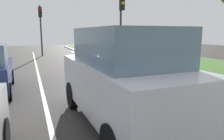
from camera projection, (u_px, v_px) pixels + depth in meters
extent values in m
plane|color=#383533|center=(57.00, 82.00, 9.35)|extent=(60.00, 60.00, 0.00)
cube|color=silver|center=(40.00, 84.00, 9.10)|extent=(0.12, 32.00, 0.01)
cube|color=silver|center=(130.00, 76.00, 10.64)|extent=(0.12, 32.00, 0.01)
cube|color=#47752D|center=(206.00, 70.00, 12.38)|extent=(9.00, 48.00, 0.06)
cube|color=#9E9B93|center=(139.00, 75.00, 10.81)|extent=(0.24, 48.00, 0.12)
cube|color=silver|center=(122.00, 86.00, 5.01)|extent=(2.01, 4.55, 1.10)
cube|color=slate|center=(125.00, 46.00, 4.71)|extent=(1.77, 2.74, 0.80)
cylinder|color=black|center=(72.00, 95.00, 6.17)|extent=(0.24, 0.77, 0.76)
cylinder|color=black|center=(126.00, 89.00, 6.83)|extent=(0.24, 0.77, 0.76)
cylinder|color=black|center=(197.00, 128.00, 4.05)|extent=(0.24, 0.77, 0.76)
cylinder|color=black|center=(2.00, 136.00, 3.85)|extent=(0.23, 0.64, 0.64)
cylinder|color=black|center=(11.00, 77.00, 9.09)|extent=(0.24, 0.61, 0.60)
cylinder|color=black|center=(8.00, 92.00, 6.82)|extent=(0.24, 0.61, 0.60)
cylinder|color=#2D2D2D|center=(121.00, 28.00, 14.65)|extent=(0.14, 0.14, 4.93)
cube|color=black|center=(122.00, 3.00, 14.18)|extent=(0.32, 0.24, 0.90)
sphere|color=#F2AD19|center=(123.00, 3.00, 14.06)|extent=(0.20, 0.20, 0.20)
sphere|color=black|center=(123.00, 7.00, 14.11)|extent=(0.20, 0.20, 0.20)
cylinder|color=#2D2D2D|center=(41.00, 31.00, 19.72)|extent=(0.14, 0.14, 4.64)
cube|color=black|center=(40.00, 12.00, 19.24)|extent=(0.32, 0.24, 0.90)
sphere|color=red|center=(40.00, 9.00, 19.07)|extent=(0.20, 0.20, 0.20)
sphere|color=#382B0C|center=(40.00, 12.00, 19.12)|extent=(0.20, 0.20, 0.20)
sphere|color=black|center=(40.00, 15.00, 19.17)|extent=(0.20, 0.20, 0.20)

